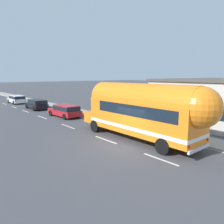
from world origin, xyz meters
TOP-DOWN VIEW (x-y plane):
  - ground_plane at (0.00, 0.00)m, footprint 300.00×300.00m
  - lane_markings at (2.69, 13.03)m, footprint 3.96×80.00m
  - sidewalk_slab at (4.96, 10.00)m, footprint 2.27×90.00m
  - painted_bus at (1.91, -0.16)m, footprint 2.62×11.39m
  - car_lead at (2.12, 11.79)m, footprint 2.13×4.61m
  - car_second at (1.85, 19.42)m, footprint 2.04×4.47m
  - car_third at (1.75, 27.87)m, footprint 1.98×4.35m

SIDE VIEW (x-z plane):
  - ground_plane at x=0.00m, z-range 0.00..0.00m
  - lane_markings at x=2.69m, z-range 0.00..0.01m
  - sidewalk_slab at x=4.96m, z-range 0.00..0.15m
  - car_lead at x=2.12m, z-range 0.10..1.47m
  - car_third at x=1.75m, z-range 0.11..1.48m
  - car_second at x=1.85m, z-range 0.11..1.48m
  - painted_bus at x=1.91m, z-range 0.24..4.37m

